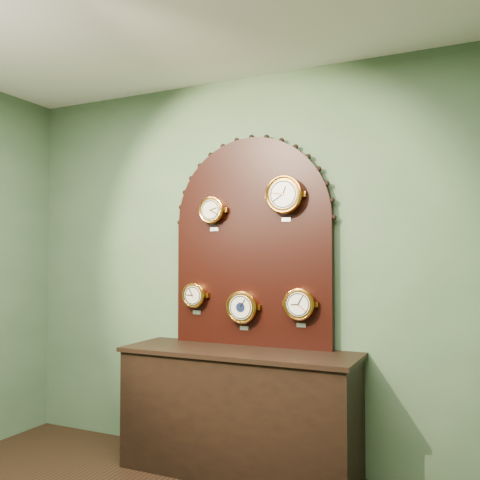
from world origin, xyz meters
The scene contains 8 objects.
wall_back centered at (0.00, 2.50, 1.40)m, with size 4.00×4.00×0.00m, color #476243.
shop_counter centered at (0.00, 2.23, 0.40)m, with size 1.60×0.50×0.80m, color black.
display_board centered at (0.00, 2.45, 1.63)m, with size 1.26×0.06×1.53m.
roman_clock centered at (-0.29, 2.38, 1.81)m, with size 0.20×0.08×0.25m.
arabic_clock centered at (0.28, 2.38, 1.89)m, with size 0.27×0.08×0.32m.
hygrometer centered at (-0.43, 2.38, 1.18)m, with size 0.19×0.08×0.24m.
barometer centered at (-0.04, 2.38, 1.11)m, with size 0.24×0.08×0.29m.
tide_clock centered at (0.38, 2.38, 1.14)m, with size 0.22×0.08×0.27m.
Camera 1 is at (1.53, -1.03, 1.45)m, focal length 39.38 mm.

